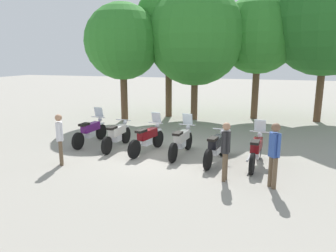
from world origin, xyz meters
TOP-DOWN VIEW (x-y plane):
  - ground_plane at (0.00, 0.00)m, footprint 80.00×80.00m
  - motorcycle_0 at (-3.12, 0.40)m, footprint 0.62×2.19m
  - motorcycle_1 at (-1.88, 0.17)m, footprint 0.62×2.19m
  - motorcycle_2 at (-0.62, 0.03)m, footprint 0.76×2.16m
  - motorcycle_3 at (0.63, 0.06)m, footprint 0.62×2.19m
  - motorcycle_4 at (1.88, -0.32)m, footprint 0.69×2.18m
  - motorcycle_5 at (3.13, -0.31)m, footprint 0.63×2.19m
  - person_0 at (2.36, -1.82)m, footprint 0.24×0.41m
  - person_1 at (-2.73, -2.04)m, footprint 0.30×0.38m
  - person_2 at (3.60, -1.95)m, footprint 0.32×0.36m
  - tree_0 at (-3.87, 5.12)m, footprint 3.88×3.88m
  - tree_1 at (-1.97, 6.96)m, footprint 3.63×3.63m
  - tree_2 at (-0.39, 6.53)m, footprint 5.11×5.11m
  - tree_3 at (2.73, 7.74)m, footprint 4.12×4.12m
  - tree_4 at (5.94, 7.79)m, footprint 5.55×5.55m

SIDE VIEW (x-z plane):
  - ground_plane at x=0.00m, z-range 0.00..0.00m
  - motorcycle_1 at x=-1.88m, z-range 0.01..1.00m
  - motorcycle_4 at x=1.88m, z-range 0.01..1.00m
  - motorcycle_0 at x=-3.12m, z-range -0.17..1.20m
  - motorcycle_2 at x=-0.62m, z-range -0.17..1.20m
  - motorcycle_3 at x=0.63m, z-range -0.17..1.20m
  - motorcycle_5 at x=3.13m, z-range -0.17..1.20m
  - person_1 at x=-2.73m, z-range 0.13..1.75m
  - person_0 at x=2.36m, z-range 0.13..1.76m
  - person_2 at x=3.60m, z-range 0.15..1.87m
  - tree_0 at x=-3.87m, z-range 1.07..7.11m
  - tree_2 at x=-0.39m, z-range 0.91..7.86m
  - tree_3 at x=2.73m, z-range 1.20..7.75m
  - tree_4 at x=5.94m, z-range 1.18..9.10m
  - tree_1 at x=-1.97m, z-range 1.69..8.76m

